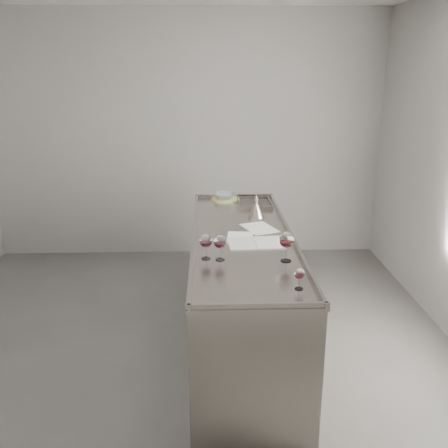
{
  "coord_description": "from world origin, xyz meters",
  "views": [
    {
      "loc": [
        0.24,
        -3.27,
        2.16
      ],
      "look_at": [
        0.36,
        0.36,
        1.02
      ],
      "focal_mm": 40.0,
      "sensor_mm": 36.0,
      "label": 1
    }
  ],
  "objects_px": {
    "wine_glass_left": "(206,241)",
    "notebook": "(256,243)",
    "wine_glass_middle": "(220,242)",
    "counter": "(242,292)",
    "ceramic_bowl": "(225,196)",
    "wine_glass_right": "(287,241)",
    "wine_funnel": "(256,210)",
    "wine_glass_small": "(299,274)"
  },
  "relations": [
    {
      "from": "wine_glass_middle",
      "to": "wine_glass_small",
      "type": "relative_size",
      "value": 1.38
    },
    {
      "from": "wine_glass_small",
      "to": "ceramic_bowl",
      "type": "bearing_deg",
      "value": 99.81
    },
    {
      "from": "wine_glass_right",
      "to": "notebook",
      "type": "height_order",
      "value": "wine_glass_right"
    },
    {
      "from": "counter",
      "to": "wine_glass_right",
      "type": "height_order",
      "value": "wine_glass_right"
    },
    {
      "from": "wine_glass_middle",
      "to": "wine_glass_small",
      "type": "bearing_deg",
      "value": -46.9
    },
    {
      "from": "wine_glass_left",
      "to": "notebook",
      "type": "bearing_deg",
      "value": 37.78
    },
    {
      "from": "wine_glass_small",
      "to": "notebook",
      "type": "distance_m",
      "value": 0.8
    },
    {
      "from": "notebook",
      "to": "ceramic_bowl",
      "type": "bearing_deg",
      "value": 94.44
    },
    {
      "from": "ceramic_bowl",
      "to": "wine_glass_right",
      "type": "bearing_deg",
      "value": -77.83
    },
    {
      "from": "wine_glass_right",
      "to": "wine_glass_small",
      "type": "bearing_deg",
      "value": -89.0
    },
    {
      "from": "wine_glass_left",
      "to": "wine_glass_right",
      "type": "bearing_deg",
      "value": -6.32
    },
    {
      "from": "wine_glass_left",
      "to": "wine_funnel",
      "type": "height_order",
      "value": "wine_funnel"
    },
    {
      "from": "wine_glass_right",
      "to": "wine_funnel",
      "type": "xyz_separation_m",
      "value": [
        -0.1,
        1.02,
        -0.08
      ]
    },
    {
      "from": "wine_glass_small",
      "to": "wine_funnel",
      "type": "relative_size",
      "value": 0.63
    },
    {
      "from": "wine_funnel",
      "to": "notebook",
      "type": "bearing_deg",
      "value": -95.38
    },
    {
      "from": "ceramic_bowl",
      "to": "wine_glass_left",
      "type": "bearing_deg",
      "value": -96.82
    },
    {
      "from": "counter",
      "to": "wine_glass_left",
      "type": "distance_m",
      "value": 0.8
    },
    {
      "from": "wine_glass_left",
      "to": "wine_glass_right",
      "type": "distance_m",
      "value": 0.53
    },
    {
      "from": "wine_glass_left",
      "to": "counter",
      "type": "bearing_deg",
      "value": 59.03
    },
    {
      "from": "notebook",
      "to": "wine_funnel",
      "type": "relative_size",
      "value": 2.05
    },
    {
      "from": "wine_funnel",
      "to": "counter",
      "type": "bearing_deg",
      "value": -106.67
    },
    {
      "from": "wine_glass_left",
      "to": "wine_glass_right",
      "type": "relative_size",
      "value": 0.87
    },
    {
      "from": "wine_glass_middle",
      "to": "wine_glass_right",
      "type": "height_order",
      "value": "wine_glass_right"
    },
    {
      "from": "wine_glass_middle",
      "to": "wine_funnel",
      "type": "bearing_deg",
      "value": 71.36
    },
    {
      "from": "notebook",
      "to": "counter",
      "type": "bearing_deg",
      "value": 112.05
    },
    {
      "from": "wine_glass_middle",
      "to": "wine_funnel",
      "type": "xyz_separation_m",
      "value": [
        0.33,
        0.98,
        -0.06
      ]
    },
    {
      "from": "wine_glass_left",
      "to": "wine_glass_middle",
      "type": "distance_m",
      "value": 0.1
    },
    {
      "from": "counter",
      "to": "ceramic_bowl",
      "type": "xyz_separation_m",
      "value": [
        -0.09,
        1.08,
        0.51
      ]
    },
    {
      "from": "wine_glass_small",
      "to": "notebook",
      "type": "bearing_deg",
      "value": 102.69
    },
    {
      "from": "wine_glass_right",
      "to": "ceramic_bowl",
      "type": "distance_m",
      "value": 1.64
    },
    {
      "from": "counter",
      "to": "wine_glass_small",
      "type": "xyz_separation_m",
      "value": [
        0.26,
        -0.96,
        0.56
      ]
    },
    {
      "from": "counter",
      "to": "wine_funnel",
      "type": "distance_m",
      "value": 0.74
    },
    {
      "from": "wine_glass_middle",
      "to": "counter",
      "type": "bearing_deg",
      "value": 69.36
    },
    {
      "from": "wine_glass_right",
      "to": "wine_funnel",
      "type": "height_order",
      "value": "wine_funnel"
    },
    {
      "from": "wine_funnel",
      "to": "ceramic_bowl",
      "type": "bearing_deg",
      "value": 112.59
    },
    {
      "from": "counter",
      "to": "wine_glass_left",
      "type": "height_order",
      "value": "wine_glass_left"
    },
    {
      "from": "wine_glass_left",
      "to": "wine_glass_middle",
      "type": "height_order",
      "value": "wine_glass_middle"
    },
    {
      "from": "wine_glass_right",
      "to": "wine_funnel",
      "type": "bearing_deg",
      "value": 95.8
    },
    {
      "from": "counter",
      "to": "wine_glass_small",
      "type": "distance_m",
      "value": 1.14
    },
    {
      "from": "notebook",
      "to": "wine_glass_right",
      "type": "bearing_deg",
      "value": -67.26
    },
    {
      "from": "wine_glass_left",
      "to": "wine_glass_right",
      "type": "xyz_separation_m",
      "value": [
        0.53,
        -0.06,
        0.02
      ]
    },
    {
      "from": "wine_glass_right",
      "to": "notebook",
      "type": "xyz_separation_m",
      "value": [
        -0.17,
        0.34,
        -0.14
      ]
    }
  ]
}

